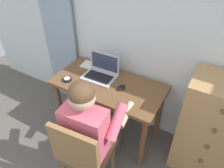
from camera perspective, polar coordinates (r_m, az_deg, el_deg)
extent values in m
cube|color=silver|center=(2.14, 9.23, 14.45)|extent=(4.80, 0.05, 2.50)
cube|color=#8EA3B7|center=(2.69, -14.23, 15.30)|extent=(0.46, 0.03, 2.20)
cube|color=brown|center=(2.22, -0.96, -0.20)|extent=(1.15, 0.58, 0.03)
cylinder|color=brown|center=(2.57, -13.55, -5.86)|extent=(0.06, 0.06, 0.70)
cylinder|color=brown|center=(2.19, 8.07, -15.38)|extent=(0.06, 0.06, 0.70)
cylinder|color=brown|center=(2.83, -7.53, -0.27)|extent=(0.06, 0.06, 0.70)
cylinder|color=brown|center=(2.48, 12.34, -7.66)|extent=(0.06, 0.06, 0.70)
cube|color=tan|center=(2.23, 24.80, -10.91)|extent=(0.57, 0.41, 1.07)
sphere|color=brown|center=(2.25, 22.35, -18.34)|extent=(0.04, 0.04, 0.04)
sphere|color=brown|center=(2.08, 23.78, -15.01)|extent=(0.04, 0.04, 0.04)
sphere|color=brown|center=(1.93, 25.40, -11.13)|extent=(0.04, 0.04, 0.04)
sphere|color=brown|center=(1.78, 27.24, -6.58)|extent=(0.04, 0.04, 0.04)
cube|color=brown|center=(2.01, -6.41, -17.03)|extent=(0.45, 0.43, 0.05)
cube|color=olive|center=(1.74, -10.05, -16.92)|extent=(0.42, 0.07, 0.42)
cylinder|color=olive|center=(2.24, 0.18, -19.03)|extent=(0.04, 0.04, 0.43)
cylinder|color=olive|center=(2.34, -7.70, -15.91)|extent=(0.04, 0.04, 0.43)
cylinder|color=#4C4C4C|center=(2.06, -1.11, -12.73)|extent=(0.17, 0.41, 0.14)
cylinder|color=#4C4C4C|center=(2.12, -5.58, -11.08)|extent=(0.17, 0.41, 0.14)
cylinder|color=#4C4C4C|center=(2.37, 1.12, -13.09)|extent=(0.11, 0.11, 0.50)
cylinder|color=#4C4C4C|center=(2.42, -2.85, -11.67)|extent=(0.11, 0.11, 0.50)
cube|color=#D1566B|center=(1.79, -7.15, -12.26)|extent=(0.38, 0.23, 0.46)
cylinder|color=#D1566B|center=(1.73, 1.23, -9.97)|extent=(0.11, 0.30, 0.25)
cylinder|color=#D1566B|center=(1.89, -11.08, -5.59)|extent=(0.11, 0.30, 0.25)
cylinder|color=#DBAD8E|center=(1.93, 3.62, -8.03)|extent=(0.09, 0.27, 0.11)
cylinder|color=#DBAD8E|center=(2.08, -7.69, -4.27)|extent=(0.09, 0.27, 0.11)
sphere|color=#DBAD8E|center=(1.54, -7.99, -3.44)|extent=(0.20, 0.20, 0.20)
sphere|color=#513823|center=(1.52, -8.09, -2.59)|extent=(0.20, 0.20, 0.20)
cube|color=#B7BABF|center=(2.28, -3.41, 1.81)|extent=(0.35, 0.25, 0.02)
cube|color=black|center=(2.27, -3.55, 1.89)|extent=(0.29, 0.16, 0.00)
cube|color=#B7BABF|center=(2.30, -1.93, 5.83)|extent=(0.34, 0.02, 0.22)
cube|color=#2D3851|center=(2.30, -2.01, 5.76)|extent=(0.31, 0.01, 0.18)
ellipsoid|color=black|center=(2.13, 2.42, -0.92)|extent=(0.08, 0.11, 0.03)
cylinder|color=black|center=(2.28, -11.76, 1.19)|extent=(0.09, 0.09, 0.03)
cylinder|color=silver|center=(2.27, -11.81, 1.50)|extent=(0.06, 0.06, 0.00)
cube|color=silver|center=(2.48, -5.66, 4.92)|extent=(0.22, 0.16, 0.01)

